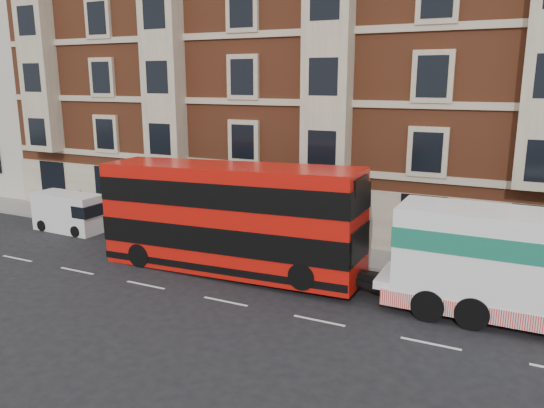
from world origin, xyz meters
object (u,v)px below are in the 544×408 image
at_px(double_decker_bus, 228,216).
at_px(box_van, 69,212).
at_px(tow_truck, 521,266).
at_px(pedestrian, 80,204).

height_order(double_decker_bus, box_van, double_decker_bus).
height_order(tow_truck, pedestrian, tow_truck).
bearing_deg(double_decker_bus, box_van, 171.11).
bearing_deg(tow_truck, double_decker_bus, -180.00).
relative_size(double_decker_bus, pedestrian, 7.28).
height_order(double_decker_bus, tow_truck, double_decker_bus).
height_order(double_decker_bus, pedestrian, double_decker_bus).
relative_size(box_van, pedestrian, 2.56).
xyz_separation_m(double_decker_bus, pedestrian, (-13.39, 4.17, -1.64)).
bearing_deg(box_van, double_decker_bus, -7.22).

